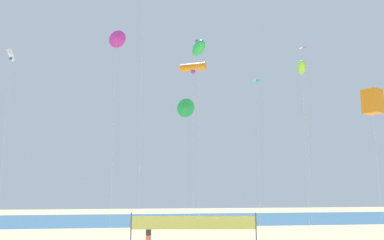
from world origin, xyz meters
TOP-DOWN VIEW (x-y plane):
  - ocean_band at (0.00, 35.80)m, footprint 120.00×20.00m
  - beachgoer_charcoal_shirt at (-1.84, 12.82)m, footprint 0.39×0.39m
  - volleyball_net at (1.22, 11.41)m, footprint 8.66×1.11m
  - kite_violet_diamond at (12.20, 16.74)m, footprint 0.99×0.99m
  - kite_orange_box at (10.05, 3.35)m, footprint 1.11×1.11m
  - kite_green_inflatable at (0.94, 6.97)m, footprint 0.87×2.07m
  - kite_green_delta at (1.43, 18.70)m, footprint 1.64×1.10m
  - kite_orange_tube at (1.66, 14.92)m, footprint 2.20×1.53m
  - kite_lime_inflatable at (7.09, 5.67)m, footprint 0.96×1.54m
  - kite_magenta_delta at (-4.70, 14.95)m, footprint 1.52×0.90m
  - kite_white_tube at (-13.91, 18.20)m, footprint 0.82×2.23m
  - kite_cyan_diamond at (5.94, 11.24)m, footprint 0.74×0.74m

SIDE VIEW (x-z plane):
  - ocean_band at x=0.00m, z-range 0.00..0.01m
  - beachgoer_charcoal_shirt at x=-1.84m, z-range 0.06..1.75m
  - volleyball_net at x=1.22m, z-range 0.44..2.84m
  - kite_orange_box at x=10.05m, z-range 4.06..13.54m
  - kite_green_delta at x=1.43m, z-range 5.21..17.40m
  - kite_lime_inflatable at x=7.09m, z-range 5.44..17.20m
  - kite_cyan_diamond at x=5.94m, z-range 5.68..17.95m
  - kite_green_inflatable at x=0.94m, z-range 6.10..19.40m
  - kite_orange_tube at x=1.66m, z-range 6.81..21.14m
  - kite_white_tube at x=-13.91m, z-range 7.58..23.28m
  - kite_magenta_delta at x=-4.70m, z-range 7.71..24.68m
  - kite_violet_diamond at x=12.20m, z-range 8.12..25.26m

